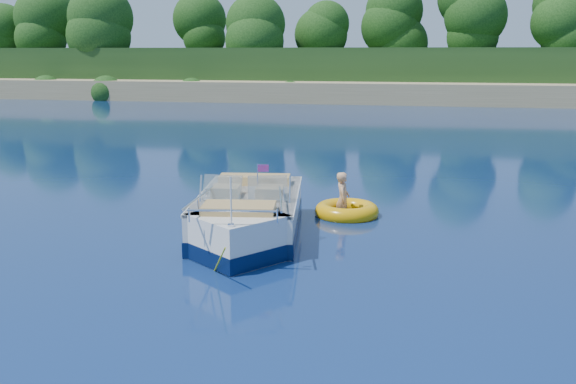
# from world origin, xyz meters

# --- Properties ---
(ground) EXTENTS (160.00, 160.00, 0.00)m
(ground) POSITION_xyz_m (0.00, 0.00, 0.00)
(ground) COLOR #091940
(ground) RESTS_ON ground
(shoreline) EXTENTS (170.00, 59.00, 6.00)m
(shoreline) POSITION_xyz_m (0.00, 63.77, 0.98)
(shoreline) COLOR #8C7B51
(shoreline) RESTS_ON ground
(treeline) EXTENTS (150.00, 7.12, 8.19)m
(treeline) POSITION_xyz_m (0.04, 41.01, 5.55)
(treeline) COLOR black
(treeline) RESTS_ON ground
(motorboat) EXTENTS (2.57, 5.67, 1.90)m
(motorboat) POSITION_xyz_m (-0.97, 0.58, 0.37)
(motorboat) COLOR silver
(motorboat) RESTS_ON ground
(tow_tube) EXTENTS (1.53, 1.53, 0.39)m
(tow_tube) POSITION_xyz_m (0.81, 2.75, 0.10)
(tow_tube) COLOR #E39F07
(tow_tube) RESTS_ON ground
(boy) EXTENTS (0.42, 0.75, 1.40)m
(boy) POSITION_xyz_m (0.70, 2.81, 0.00)
(boy) COLOR tan
(boy) RESTS_ON ground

